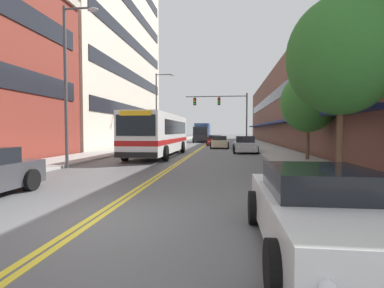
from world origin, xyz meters
TOP-DOWN VIEW (x-y plane):
  - ground_plane at (0.00, 37.00)m, footprint 240.00×240.00m
  - sidewalk_left at (-7.24, 37.00)m, footprint 3.48×106.00m
  - sidewalk_right at (7.24, 37.00)m, footprint 3.48×106.00m
  - centre_line at (0.00, 37.00)m, footprint 0.34×106.00m
  - office_tower_left at (-15.22, 32.10)m, footprint 12.08×28.26m
  - storefront_row_right at (13.21, 37.00)m, footprint 9.10×68.00m
  - city_bus at (-2.31, 16.48)m, footprint 2.93×11.93m
  - car_navy_parked_left_mid at (-4.25, 27.59)m, footprint 2.19×4.57m
  - car_champagne_parked_left_far at (-4.34, 33.60)m, footprint 2.17×4.14m
  - car_white_parked_right_foreground at (4.34, -1.25)m, footprint 2.04×4.57m
  - car_silver_parked_right_mid at (4.41, 20.54)m, footprint 2.07×4.70m
  - car_red_moving_lead at (1.22, 34.08)m, footprint 2.09×4.74m
  - car_beige_moving_second at (2.05, 27.36)m, footprint 1.99×4.55m
  - box_truck at (-1.43, 45.27)m, footprint 2.67×7.35m
  - traffic_signal_mast at (2.60, 30.81)m, footprint 7.55×0.38m
  - street_lamp_left_near at (-5.07, 8.35)m, footprint 1.87×0.28m
  - street_lamp_left_far at (-5.02, 27.92)m, footprint 2.20×0.28m
  - street_tree_right_near at (6.87, 5.15)m, footprint 3.80×3.80m
  - street_tree_right_mid at (7.88, 13.36)m, footprint 3.40×3.40m

SIDE VIEW (x-z plane):
  - ground_plane at x=0.00m, z-range 0.00..0.00m
  - centre_line at x=0.00m, z-range 0.00..0.01m
  - sidewalk_left at x=-7.24m, z-range 0.00..0.12m
  - sidewalk_right at x=7.24m, z-range 0.00..0.12m
  - car_red_moving_lead at x=1.22m, z-range -0.05..1.28m
  - car_white_parked_right_foreground at x=4.34m, z-range -0.03..1.29m
  - car_beige_moving_second at x=2.05m, z-range -0.04..1.31m
  - car_navy_parked_left_mid at x=-4.25m, z-range -0.04..1.31m
  - car_champagne_parked_left_far at x=-4.34m, z-range -0.05..1.35m
  - car_silver_parked_right_mid at x=4.41m, z-range -0.06..1.40m
  - box_truck at x=-1.43m, z-range 0.03..3.21m
  - city_bus at x=-2.31m, z-range 0.21..3.32m
  - street_tree_right_mid at x=7.88m, z-range 0.97..6.42m
  - street_tree_right_near at x=6.87m, z-range 1.29..7.82m
  - traffic_signal_mast at x=2.60m, z-range 1.43..7.91m
  - street_lamp_left_near at x=-5.07m, z-range 0.70..8.87m
  - street_lamp_left_far at x=-5.02m, z-range 0.75..9.26m
  - storefront_row_right at x=13.21m, z-range -0.01..10.69m
  - office_tower_left at x=-15.22m, z-range 0.00..26.39m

